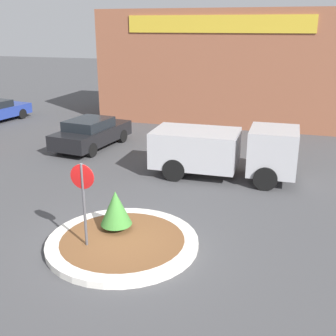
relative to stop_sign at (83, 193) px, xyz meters
The scene contains 7 objects.
ground_plane 1.88m from the stop_sign, 35.46° to the left, with size 120.00×120.00×0.00m, color #474749.
traffic_island 1.80m from the stop_sign, 35.46° to the left, with size 4.04×4.04×0.18m.
stop_sign is the anchor object (origin of this frame).
island_shrub 1.37m from the stop_sign, 70.37° to the left, with size 0.87×0.87×1.12m.
utility_truck 7.09m from the stop_sign, 70.71° to the left, with size 5.44×2.28×2.02m.
storefront_building 17.62m from the stop_sign, 88.74° to the left, with size 14.31×6.07×6.44m.
parked_sedan_black 9.95m from the stop_sign, 116.35° to the left, with size 2.38×4.57×1.41m.
Camera 1 is at (4.14, -9.15, 5.56)m, focal length 45.00 mm.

